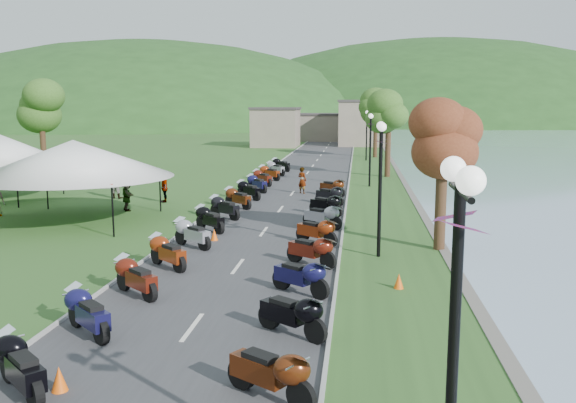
{
  "coord_description": "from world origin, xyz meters",
  "views": [
    {
      "loc": [
        4.16,
        -4.59,
        5.7
      ],
      "look_at": [
        1.02,
        22.72,
        1.3
      ],
      "focal_mm": 38.0,
      "sensor_mm": 36.0,
      "label": 1
    }
  ],
  "objects": [
    {
      "name": "moto_row_right",
      "position": [
        2.58,
        18.15,
        0.55
      ],
      "size": [
        2.6,
        32.62,
        1.1
      ],
      "primitive_type": null,
      "color": "#331411",
      "rests_on": "ground"
    },
    {
      "name": "tree_lakeside",
      "position": [
        7.42,
        19.44,
        3.45
      ],
      "size": [
        2.48,
        2.48,
        6.9
      ],
      "primitive_type": null,
      "color": "#427326",
      "rests_on": "ground"
    },
    {
      "name": "far_building",
      "position": [
        -2.0,
        85.0,
        2.5
      ],
      "size": [
        18.0,
        16.0,
        5.0
      ],
      "primitive_type": "cube",
      "color": "gray",
      "rests_on": "ground"
    },
    {
      "name": "streetlamp_near",
      "position": [
        5.35,
        2.54,
        2.5
      ],
      "size": [
        1.4,
        1.4,
        5.0
      ],
      "primitive_type": null,
      "color": "black",
      "rests_on": "ground"
    },
    {
      "name": "traffic_cone_near",
      "position": [
        -1.69,
        6.25,
        0.27
      ],
      "size": [
        0.34,
        0.34,
        0.53
      ],
      "primitive_type": "cone",
      "color": "#F2590C",
      "rests_on": "ground"
    },
    {
      "name": "vendor_tent_main",
      "position": [
        -9.52,
        23.47,
        2.0
      ],
      "size": [
        6.39,
        6.39,
        4.0
      ],
      "primitive_type": null,
      "color": "white",
      "rests_on": "ground"
    },
    {
      "name": "hills_backdrop",
      "position": [
        0.0,
        200.0,
        0.0
      ],
      "size": [
        360.0,
        120.0,
        76.0
      ],
      "primitive_type": null,
      "color": "#285621",
      "rests_on": "ground"
    },
    {
      "name": "road",
      "position": [
        0.0,
        40.0,
        0.01
      ],
      "size": [
        7.0,
        120.0,
        0.02
      ],
      "primitive_type": "cube",
      "color": "#3C3C3F",
      "rests_on": "ground"
    },
    {
      "name": "pedestrian_b",
      "position": [
        -10.5,
        30.9,
        0.0
      ],
      "size": [
        1.03,
        0.76,
        1.9
      ],
      "primitive_type": "imported",
      "rotation": [
        0.0,
        0.0,
        2.85
      ],
      "color": "slate",
      "rests_on": "ground"
    },
    {
      "name": "moto_row_left",
      "position": [
        -2.43,
        23.37,
        0.55
      ],
      "size": [
        2.6,
        49.65,
        1.1
      ],
      "primitive_type": null,
      "color": "#331411",
      "rests_on": "ground"
    }
  ]
}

